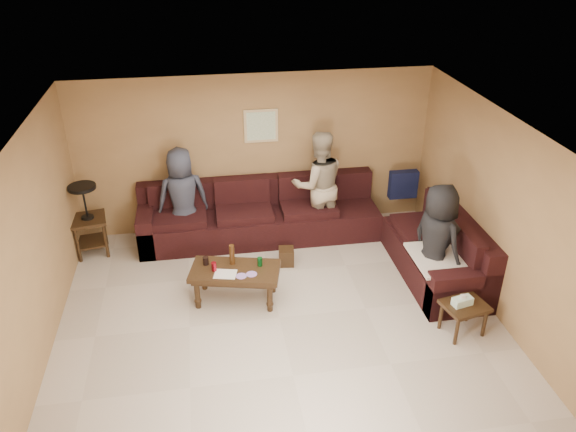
% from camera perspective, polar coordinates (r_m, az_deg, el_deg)
% --- Properties ---
extents(room, '(5.60, 5.50, 2.50)m').
position_cam_1_polar(room, '(6.37, -0.99, 1.46)').
color(room, '#BFB1A1').
rests_on(room, ground).
extents(sectional_sofa, '(4.65, 2.90, 0.97)m').
position_cam_1_polar(sectional_sofa, '(8.45, 3.05, -1.59)').
color(sectional_sofa, black).
rests_on(sectional_sofa, ground).
extents(coffee_table, '(1.25, 0.83, 0.76)m').
position_cam_1_polar(coffee_table, '(7.38, -5.41, -5.85)').
color(coffee_table, '#321F10').
rests_on(coffee_table, ground).
extents(end_table_left, '(0.57, 0.57, 1.12)m').
position_cam_1_polar(end_table_left, '(8.76, -19.66, -0.24)').
color(end_table_left, '#321F10').
rests_on(end_table_left, ground).
extents(side_table_right, '(0.59, 0.52, 0.56)m').
position_cam_1_polar(side_table_right, '(7.15, 17.45, -8.88)').
color(side_table_right, '#321F10').
rests_on(side_table_right, ground).
extents(waste_bin, '(0.24, 0.24, 0.26)m').
position_cam_1_polar(waste_bin, '(8.20, -0.17, -4.14)').
color(waste_bin, '#321F10').
rests_on(waste_bin, ground).
extents(wall_art, '(0.52, 0.04, 0.52)m').
position_cam_1_polar(wall_art, '(8.63, -2.76, 9.14)').
color(wall_art, tan).
rests_on(wall_art, ground).
extents(person_left, '(0.84, 0.62, 1.57)m').
position_cam_1_polar(person_left, '(8.55, -10.64, 1.81)').
color(person_left, '#2C303E').
rests_on(person_left, ground).
extents(person_middle, '(0.88, 0.70, 1.73)m').
position_cam_1_polar(person_middle, '(8.64, 3.11, 3.18)').
color(person_middle, tan).
rests_on(person_middle, ground).
extents(person_right, '(0.77, 0.91, 1.59)m').
position_cam_1_polar(person_right, '(7.54, 14.84, -2.49)').
color(person_right, black).
rests_on(person_right, ground).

